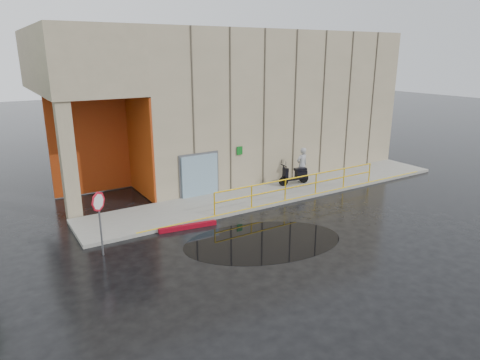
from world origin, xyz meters
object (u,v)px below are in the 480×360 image
object	(u,v)px
red_curb	(188,227)
scooter	(295,170)
person	(302,165)
stop_sign	(99,209)

from	to	relation	value
red_curb	scooter	bearing A→B (deg)	16.63
person	stop_sign	distance (m)	11.79
person	stop_sign	world-z (taller)	stop_sign
person	red_curb	xyz separation A→B (m)	(-7.85, -2.34, -1.00)
scooter	red_curb	distance (m)	7.57
stop_sign	scooter	bearing A→B (deg)	-4.27
stop_sign	red_curb	xyz separation A→B (m)	(3.54, 0.59, -1.65)
person	red_curb	bearing A→B (deg)	15.11
scooter	red_curb	world-z (taller)	scooter
person	red_curb	size ratio (longest dim) A/B	0.78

